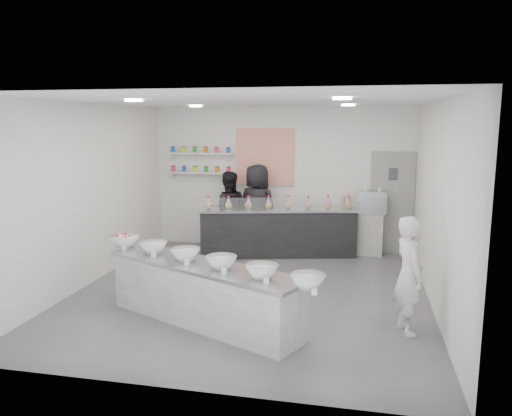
{
  "coord_description": "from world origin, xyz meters",
  "views": [
    {
      "loc": [
        1.66,
        -7.44,
        2.7
      ],
      "look_at": [
        0.0,
        0.4,
        1.31
      ],
      "focal_mm": 35.0,
      "sensor_mm": 36.0,
      "label": 1
    }
  ],
  "objects_px": {
    "espresso_machine": "(372,202)",
    "prep_counter": "(203,294)",
    "back_bar": "(278,232)",
    "staff_left": "(228,211)",
    "espresso_ledge": "(353,233)",
    "staff_right": "(257,208)",
    "woman_prep": "(409,275)"
  },
  "relations": [
    {
      "from": "espresso_ledge",
      "to": "staff_left",
      "type": "relative_size",
      "value": 0.71
    },
    {
      "from": "prep_counter",
      "to": "espresso_ledge",
      "type": "xyz_separation_m",
      "value": [
        1.91,
        4.08,
        0.03
      ]
    },
    {
      "from": "woman_prep",
      "to": "staff_right",
      "type": "xyz_separation_m",
      "value": [
        -2.74,
        3.64,
        0.15
      ]
    },
    {
      "from": "back_bar",
      "to": "staff_left",
      "type": "distance_m",
      "value": 1.22
    },
    {
      "from": "espresso_ledge",
      "to": "staff_right",
      "type": "bearing_deg",
      "value": -174.82
    },
    {
      "from": "espresso_machine",
      "to": "staff_left",
      "type": "xyz_separation_m",
      "value": [
        -2.97,
        -0.19,
        -0.25
      ]
    },
    {
      "from": "prep_counter",
      "to": "woman_prep",
      "type": "bearing_deg",
      "value": 30.32
    },
    {
      "from": "espresso_ledge",
      "to": "staff_left",
      "type": "height_order",
      "value": "staff_left"
    },
    {
      "from": "espresso_ledge",
      "to": "staff_right",
      "type": "relative_size",
      "value": 0.65
    },
    {
      "from": "espresso_machine",
      "to": "woman_prep",
      "type": "height_order",
      "value": "woman_prep"
    },
    {
      "from": "espresso_machine",
      "to": "staff_left",
      "type": "distance_m",
      "value": 2.99
    },
    {
      "from": "prep_counter",
      "to": "woman_prep",
      "type": "distance_m",
      "value": 2.7
    },
    {
      "from": "espresso_ledge",
      "to": "espresso_machine",
      "type": "height_order",
      "value": "espresso_machine"
    },
    {
      "from": "prep_counter",
      "to": "woman_prep",
      "type": "xyz_separation_m",
      "value": [
        2.66,
        0.26,
        0.36
      ]
    },
    {
      "from": "prep_counter",
      "to": "espresso_ledge",
      "type": "bearing_deg",
      "value": 89.75
    },
    {
      "from": "espresso_machine",
      "to": "woman_prep",
      "type": "bearing_deg",
      "value": -84.16
    },
    {
      "from": "espresso_machine",
      "to": "staff_right",
      "type": "distance_m",
      "value": 2.36
    },
    {
      "from": "back_bar",
      "to": "woman_prep",
      "type": "distance_m",
      "value": 4.02
    },
    {
      "from": "prep_counter",
      "to": "woman_prep",
      "type": "height_order",
      "value": "woman_prep"
    },
    {
      "from": "back_bar",
      "to": "espresso_machine",
      "type": "height_order",
      "value": "espresso_machine"
    },
    {
      "from": "espresso_ledge",
      "to": "espresso_machine",
      "type": "distance_m",
      "value": 0.74
    },
    {
      "from": "espresso_ledge",
      "to": "woman_prep",
      "type": "xyz_separation_m",
      "value": [
        0.75,
        -3.82,
        0.33
      ]
    },
    {
      "from": "espresso_machine",
      "to": "prep_counter",
      "type": "bearing_deg",
      "value": -119.13
    },
    {
      "from": "espresso_ledge",
      "to": "staff_right",
      "type": "distance_m",
      "value": 2.05
    },
    {
      "from": "espresso_ledge",
      "to": "staff_left",
      "type": "distance_m",
      "value": 2.65
    },
    {
      "from": "espresso_machine",
      "to": "staff_right",
      "type": "bearing_deg",
      "value": -175.62
    },
    {
      "from": "espresso_machine",
      "to": "staff_left",
      "type": "relative_size",
      "value": 0.33
    },
    {
      "from": "back_bar",
      "to": "espresso_ledge",
      "type": "height_order",
      "value": "back_bar"
    },
    {
      "from": "back_bar",
      "to": "espresso_ledge",
      "type": "bearing_deg",
      "value": 4.51
    },
    {
      "from": "staff_left",
      "to": "staff_right",
      "type": "xyz_separation_m",
      "value": [
        0.63,
        0.01,
        0.08
      ]
    },
    {
      "from": "staff_left",
      "to": "espresso_ledge",
      "type": "bearing_deg",
      "value": 168.63
    },
    {
      "from": "woman_prep",
      "to": "staff_left",
      "type": "bearing_deg",
      "value": 24.39
    }
  ]
}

